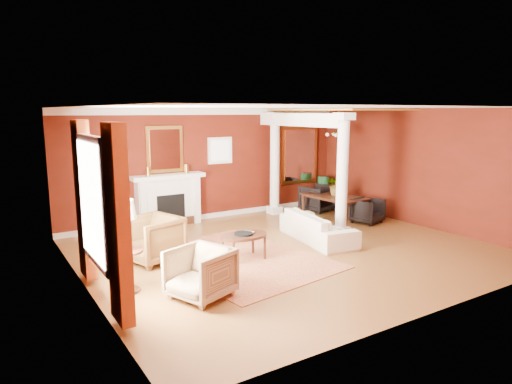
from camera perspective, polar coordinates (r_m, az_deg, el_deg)
ground at (r=9.52m, az=4.10°, el=-7.25°), size 8.00×8.00×0.00m
room_shell at (r=9.13m, az=4.26°, el=4.93°), size 8.04×7.04×2.92m
fireplace at (r=11.60m, az=-10.88°, el=-0.97°), size 1.85×0.42×1.29m
overmantel_mirror at (r=11.56m, az=-11.34°, el=5.26°), size 0.95×0.07×1.15m
flank_window_left at (r=11.13m, az=-18.83°, el=4.22°), size 0.70×0.07×0.70m
flank_window_right at (r=12.21m, az=-4.51°, el=5.20°), size 0.70×0.07×0.70m
left_window at (r=7.02m, az=-19.16°, el=-2.05°), size 0.21×2.55×2.60m
column_front at (r=10.50m, az=10.73°, el=2.21°), size 0.36×0.36×2.80m
column_back at (r=12.60m, az=2.36°, el=3.66°), size 0.36×0.36×2.80m
header_beam at (r=11.63m, az=5.51°, el=8.99°), size 0.30×3.20×0.32m
amber_ceiling at (r=12.26m, az=10.30°, el=10.09°), size 2.30×3.40×0.04m
dining_mirror at (r=13.65m, az=5.45°, el=4.64°), size 1.30×0.07×1.70m
chandelier at (r=12.34m, az=10.22°, el=7.20°), size 0.60×0.62×0.75m
crown_trim at (r=12.05m, az=-5.64°, el=9.97°), size 8.00×0.08×0.16m
base_trim at (r=12.37m, az=-5.42°, el=-2.92°), size 8.00×0.08×0.12m
rug at (r=8.94m, az=-2.30°, el=-8.35°), size 3.18×3.92×0.01m
sofa at (r=10.18m, az=7.71°, el=-3.75°), size 0.94×2.19×0.83m
armchair_leopard at (r=8.88m, az=-12.89°, el=-5.51°), size 1.11×1.15×0.97m
armchair_stripe at (r=7.10m, az=-6.98°, el=-9.75°), size 1.04×1.07×0.86m
coffee_table at (r=8.79m, az=-1.56°, el=-5.63°), size 0.99×0.99×0.50m
coffee_book at (r=8.83m, az=-1.34°, el=-4.50°), size 0.16×0.08×0.22m
side_table at (r=7.39m, az=-16.32°, el=-4.67°), size 0.60×0.60×1.49m
dining_table at (r=12.38m, az=9.87°, el=-1.01°), size 0.76×1.78×0.97m
dining_chair_near at (r=12.01m, az=13.77°, el=-2.15°), size 0.82×0.78×0.70m
dining_chair_far at (r=13.19m, az=7.68°, el=-0.60°), size 0.92×0.88×0.82m
green_urn at (r=13.82m, az=8.39°, el=-0.31°), size 0.39×0.39×0.93m
potted_plant at (r=12.32m, az=10.03°, el=2.27°), size 0.62×0.67×0.45m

